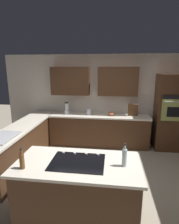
{
  "coord_description": "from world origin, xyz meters",
  "views": [
    {
      "loc": [
        -0.26,
        3.27,
        2.2
      ],
      "look_at": [
        0.29,
        -1.01,
        1.15
      ],
      "focal_mm": 28.91,
      "sensor_mm": 36.0,
      "label": 1
    }
  ],
  "objects_px": {
    "cooktop": "(78,162)",
    "mixing_bowl": "(111,113)",
    "sink_unit": "(2,137)",
    "blender": "(67,109)",
    "oil_bottle": "(22,161)",
    "second_bottle": "(124,157)",
    "spice_rack": "(133,110)",
    "kettle": "(89,112)",
    "wall_oven": "(171,113)"
  },
  "relations": [
    {
      "from": "cooktop",
      "to": "wall_oven",
      "type": "bearing_deg",
      "value": -127.24
    },
    {
      "from": "mixing_bowl",
      "to": "cooktop",
      "type": "bearing_deg",
      "value": 80.58
    },
    {
      "from": "wall_oven",
      "to": "cooktop",
      "type": "relative_size",
      "value": 2.71
    },
    {
      "from": "mixing_bowl",
      "to": "oil_bottle",
      "type": "xyz_separation_m",
      "value": [
        1.15,
        2.97,
        0.06
      ]
    },
    {
      "from": "wall_oven",
      "to": "spice_rack",
      "type": "xyz_separation_m",
      "value": [
        1.0,
        -0.08,
        0.03
      ]
    },
    {
      "from": "blender",
      "to": "kettle",
      "type": "height_order",
      "value": "blender"
    },
    {
      "from": "spice_rack",
      "to": "sink_unit",
      "type": "bearing_deg",
      "value": 37.5
    },
    {
      "from": "cooktop",
      "to": "blender",
      "type": "bearing_deg",
      "value": -72.63
    },
    {
      "from": "blender",
      "to": "oil_bottle",
      "type": "relative_size",
      "value": 1.21
    },
    {
      "from": "wall_oven",
      "to": "mixing_bowl",
      "type": "distance_m",
      "value": 1.6
    },
    {
      "from": "cooktop",
      "to": "mixing_bowl",
      "type": "distance_m",
      "value": 2.75
    },
    {
      "from": "kettle",
      "to": "cooktop",
      "type": "bearing_deg",
      "value": 94.2
    },
    {
      "from": "sink_unit",
      "to": "blender",
      "type": "bearing_deg",
      "value": -111.37
    },
    {
      "from": "wall_oven",
      "to": "kettle",
      "type": "xyz_separation_m",
      "value": [
        2.25,
        -0.02,
        -0.05
      ]
    },
    {
      "from": "sink_unit",
      "to": "second_bottle",
      "type": "bearing_deg",
      "value": 161.87
    },
    {
      "from": "blender",
      "to": "oil_bottle",
      "type": "xyz_separation_m",
      "value": [
        -0.15,
        2.97,
        -0.03
      ]
    },
    {
      "from": "sink_unit",
      "to": "kettle",
      "type": "distance_m",
      "value": 2.45
    },
    {
      "from": "sink_unit",
      "to": "oil_bottle",
      "type": "height_order",
      "value": "oil_bottle"
    },
    {
      "from": "oil_bottle",
      "to": "mixing_bowl",
      "type": "bearing_deg",
      "value": -111.16
    },
    {
      "from": "oil_bottle",
      "to": "second_bottle",
      "type": "distance_m",
      "value": 1.37
    },
    {
      "from": "cooktop",
      "to": "spice_rack",
      "type": "xyz_separation_m",
      "value": [
        -1.05,
        -2.78,
        0.15
      ]
    },
    {
      "from": "mixing_bowl",
      "to": "oil_bottle",
      "type": "height_order",
      "value": "oil_bottle"
    },
    {
      "from": "wall_oven",
      "to": "blender",
      "type": "relative_size",
      "value": 5.93
    },
    {
      "from": "wall_oven",
      "to": "sink_unit",
      "type": "xyz_separation_m",
      "value": [
        3.68,
        1.97,
        -0.11
      ]
    },
    {
      "from": "oil_bottle",
      "to": "wall_oven",
      "type": "bearing_deg",
      "value": -132.96
    },
    {
      "from": "cooktop",
      "to": "second_bottle",
      "type": "xyz_separation_m",
      "value": [
        -0.65,
        0.02,
        0.13
      ]
    },
    {
      "from": "cooktop",
      "to": "sink_unit",
      "type": "bearing_deg",
      "value": -24.05
    },
    {
      "from": "blender",
      "to": "cooktop",
      "type": "bearing_deg",
      "value": 107.37
    },
    {
      "from": "cooktop",
      "to": "oil_bottle",
      "type": "relative_size",
      "value": 2.64
    },
    {
      "from": "oil_bottle",
      "to": "kettle",
      "type": "bearing_deg",
      "value": -99.55
    },
    {
      "from": "spice_rack",
      "to": "oil_bottle",
      "type": "bearing_deg",
      "value": 60.05
    },
    {
      "from": "blender",
      "to": "spice_rack",
      "type": "distance_m",
      "value": 1.9
    },
    {
      "from": "spice_rack",
      "to": "oil_bottle",
      "type": "relative_size",
      "value": 1.13
    },
    {
      "from": "cooktop",
      "to": "spice_rack",
      "type": "relative_size",
      "value": 2.35
    },
    {
      "from": "blender",
      "to": "spice_rack",
      "type": "bearing_deg",
      "value": -178.02
    },
    {
      "from": "sink_unit",
      "to": "mixing_bowl",
      "type": "distance_m",
      "value": 2.88
    },
    {
      "from": "cooktop",
      "to": "oil_bottle",
      "type": "xyz_separation_m",
      "value": [
        0.7,
        0.25,
        0.11
      ]
    },
    {
      "from": "mixing_bowl",
      "to": "kettle",
      "type": "xyz_separation_m",
      "value": [
        0.65,
        0.0,
        0.03
      ]
    },
    {
      "from": "second_bottle",
      "to": "wall_oven",
      "type": "bearing_deg",
      "value": -117.28
    },
    {
      "from": "oil_bottle",
      "to": "second_bottle",
      "type": "height_order",
      "value": "second_bottle"
    },
    {
      "from": "wall_oven",
      "to": "kettle",
      "type": "bearing_deg",
      "value": -0.47
    },
    {
      "from": "second_bottle",
      "to": "oil_bottle",
      "type": "bearing_deg",
      "value": 9.92
    },
    {
      "from": "wall_oven",
      "to": "second_bottle",
      "type": "bearing_deg",
      "value": 62.72
    },
    {
      "from": "blender",
      "to": "oil_bottle",
      "type": "height_order",
      "value": "blender"
    },
    {
      "from": "cooktop",
      "to": "oil_bottle",
      "type": "distance_m",
      "value": 0.75
    },
    {
      "from": "blender",
      "to": "kettle",
      "type": "relative_size",
      "value": 1.98
    },
    {
      "from": "sink_unit",
      "to": "mixing_bowl",
      "type": "relative_size",
      "value": 3.41
    },
    {
      "from": "cooktop",
      "to": "oil_bottle",
      "type": "height_order",
      "value": "oil_bottle"
    },
    {
      "from": "blender",
      "to": "mixing_bowl",
      "type": "distance_m",
      "value": 1.3
    },
    {
      "from": "wall_oven",
      "to": "mixing_bowl",
      "type": "relative_size",
      "value": 10.05
    }
  ]
}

